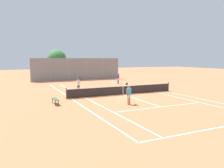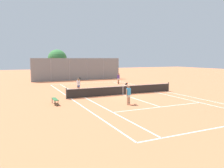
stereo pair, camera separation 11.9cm
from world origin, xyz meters
The scene contains 14 objects.
ground_plane centered at (0.00, 0.00, 0.00)m, with size 120.00×120.00×0.00m, color #C67047.
court_line_markings centered at (0.00, 0.00, 0.00)m, with size 11.10×23.90×0.01m.
tennis_net centered at (0.00, 0.00, 0.51)m, with size 12.00×0.10×1.07m.
player_near_side centered at (-1.89, -4.59, 0.93)m, with size 0.52×0.85×1.77m.
player_far_left centered at (-3.82, 3.33, 0.93)m, with size 0.43×0.90×1.77m.
player_far_right centered at (3.94, 8.99, 0.91)m, with size 0.44×0.57×1.60m.
loose_tennis_ball_0 centered at (3.69, 0.31, 0.03)m, with size 0.07×0.07×0.07m, color #D1DB33.
loose_tennis_ball_1 centered at (0.88, 4.78, 0.03)m, with size 0.07×0.07×0.07m, color #D1DB33.
loose_tennis_ball_2 centered at (5.10, -6.39, 0.03)m, with size 0.07×0.07×0.07m, color #D1DB33.
loose_tennis_ball_3 centered at (-4.08, 8.14, 0.03)m, with size 0.07×0.07×0.07m, color #D1DB33.
loose_tennis_ball_4 centered at (4.22, -4.52, 0.03)m, with size 0.07×0.07×0.07m, color #D1DB33.
courtside_bench centered at (-7.33, -1.93, 0.41)m, with size 0.36×1.50×0.47m.
back_fence centered at (0.00, 16.68, 1.92)m, with size 15.56×0.08×3.85m.
tree_behind_left centered at (-2.86, 20.53, 3.61)m, with size 3.41×3.41×5.41m.
Camera 1 is at (-10.56, -19.95, 3.77)m, focal length 35.00 mm.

